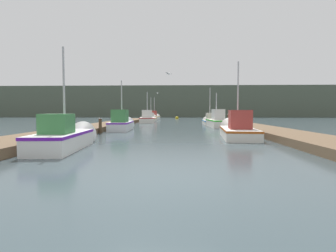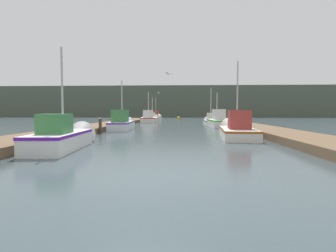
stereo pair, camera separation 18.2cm
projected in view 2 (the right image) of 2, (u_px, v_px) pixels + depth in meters
The scene contains 19 objects.
ground_plane at pixel (156, 179), 5.62m from camera, with size 200.00×200.00×0.00m.
dock_left at pixel (100, 127), 21.86m from camera, with size 2.64×40.00×0.35m.
dock_right at pixel (250, 127), 21.27m from camera, with size 2.64×40.00×0.35m.
distant_shore_ridge at pixel (179, 102), 72.04m from camera, with size 120.00×16.00×7.80m.
fishing_boat_0 at pixel (65, 137), 10.39m from camera, with size 1.69×4.78×4.23m.
fishing_boat_1 at pixel (236, 129), 15.09m from camera, with size 2.20×5.99×4.74m.
fishing_boat_2 at pixel (122, 123), 20.46m from camera, with size 1.69×5.37×4.14m.
fishing_boat_3 at pixel (217, 121), 24.82m from camera, with size 1.55×6.08×3.49m.
fishing_boat_4 at pixel (210, 121), 28.97m from camera, with size 1.41×4.69×4.43m.
fishing_boat_5 at pixel (149, 119), 34.40m from camera, with size 2.30×6.46×4.45m.
fishing_boat_6 at pixel (153, 119), 39.36m from camera, with size 1.60×5.48×4.00m.
fishing_boat_7 at pixel (156, 117), 44.71m from camera, with size 1.71×6.18×4.18m.
mooring_piling_0 at pixel (145, 117), 41.27m from camera, with size 0.24×0.24×1.07m.
mooring_piling_1 at pixel (216, 119), 33.12m from camera, with size 0.32×0.32×1.02m.
mooring_piling_2 at pixel (100, 126), 17.19m from camera, with size 0.23×0.23×1.02m.
mooring_piling_3 at pixel (229, 120), 24.67m from camera, with size 0.25×0.25×1.21m.
channel_buoy at pixel (179, 118), 49.38m from camera, with size 0.62×0.62×1.12m.
seagull_lead at pixel (159, 93), 34.08m from camera, with size 0.55×0.33×0.12m.
seagull_1 at pixel (169, 74), 17.92m from camera, with size 0.45×0.49×0.12m.
Camera 2 is at (0.52, -5.53, 1.46)m, focal length 28.00 mm.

